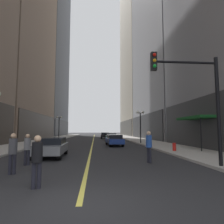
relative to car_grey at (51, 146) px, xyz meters
name	(u,v)px	position (x,y,z in m)	size (l,w,h in m)	color
ground_plane	(94,139)	(2.67, 26.03, -0.72)	(200.00, 200.00, 0.00)	#262628
sidewalk_left	(52,139)	(-5.58, 26.03, -0.64)	(4.50, 78.00, 0.15)	#ADA8A0
sidewalk_right	(133,139)	(10.92, 26.03, -0.64)	(4.50, 78.00, 0.15)	#ADA8A0
lane_centre_stripe	(94,139)	(2.67, 26.03, -0.72)	(0.16, 70.00, 0.01)	#E5D64C
building_left_far	(46,41)	(-14.12, 51.03, 31.47)	(12.77, 26.00, 64.55)	slate
building_right_mid	(166,6)	(18.61, 25.53, 28.68)	(11.06, 24.00, 59.00)	gray
building_right_far	(139,29)	(18.20, 51.03, 37.37)	(10.25, 26.00, 76.41)	#B7AD99
storefront_awning_right	(195,118)	(12.36, 3.40, 2.26)	(1.60, 4.65, 3.12)	#144C1E
car_grey	(51,146)	(0.00, 0.00, 0.00)	(1.96, 4.27, 1.32)	slate
car_blue	(114,140)	(5.29, 9.07, 0.00)	(1.91, 4.83, 1.32)	navy
car_green	(111,137)	(5.75, 19.77, 0.00)	(1.79, 4.71, 1.32)	#196038
car_black	(105,135)	(5.17, 28.64, 0.00)	(2.03, 4.77, 1.32)	black
pedestrian_in_black_coat	(37,157)	(1.19, -7.41, 0.26)	(0.42, 0.42, 1.69)	black
pedestrian_in_blue_hoodie	(149,144)	(6.12, -2.98, 0.33)	(0.46, 0.46, 1.79)	black
pedestrian_in_grey_suit	(27,147)	(-0.56, -3.16, 0.24)	(0.44, 0.44, 1.65)	black
pedestrian_with_orange_bag	(13,150)	(-0.44, -5.28, 0.29)	(0.45, 0.45, 1.72)	black
traffic_light_near_right	(197,92)	(8.02, -4.99, 3.02)	(3.43, 0.35, 5.65)	black
street_lamp_left_far	(59,123)	(-3.73, 22.73, 2.54)	(1.06, 0.36, 4.43)	black
street_lamp_right_mid	(140,120)	(9.07, 11.54, 2.54)	(1.06, 0.36, 4.43)	black
fire_hydrant_right	(174,148)	(9.57, 1.71, -0.32)	(0.28, 0.28, 0.80)	red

